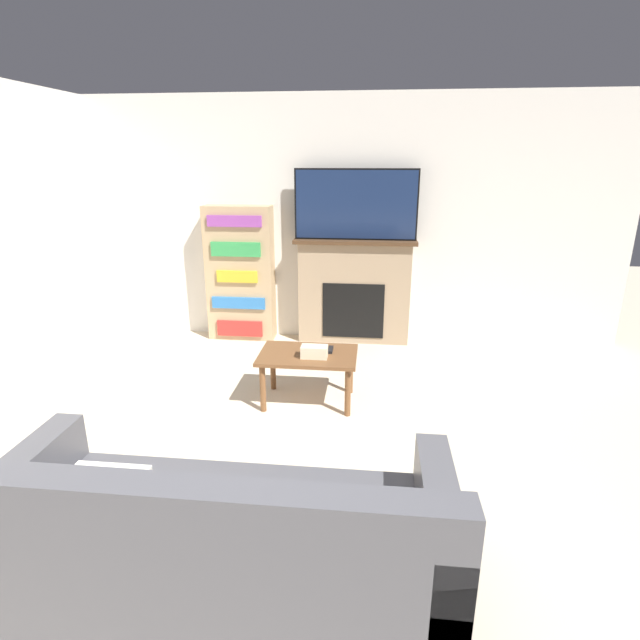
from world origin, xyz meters
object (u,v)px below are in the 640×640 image
coffee_table (308,361)px  bookshelf (240,274)px  tv (356,205)px  fireplace (354,291)px  couch (219,545)px

coffee_table → bookshelf: bookshelf is taller
tv → fireplace: bearing=90.0°
bookshelf → coffee_table: bearing=-57.6°
tv → couch: 3.87m
fireplace → couch: bearing=-97.4°
coffee_table → bookshelf: bearing=122.4°
couch → coffee_table: (0.16, 2.06, 0.10)m
fireplace → tv: bearing=-90.0°
tv → bookshelf: (-1.31, -0.00, -0.79)m
bookshelf → fireplace: bearing=1.0°
couch → coffee_table: bearing=85.7°
fireplace → tv: tv is taller
couch → coffee_table: 2.06m
tv → coffee_table: (-0.32, -1.56, -1.18)m
fireplace → bookshelf: bearing=-179.0°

